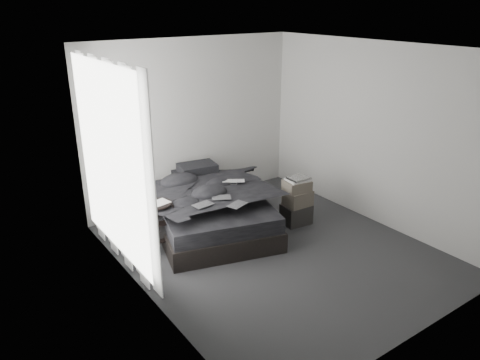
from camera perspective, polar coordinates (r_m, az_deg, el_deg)
floor at (r=6.28m, az=4.27°, el=-8.56°), size 3.60×4.20×0.01m
ceiling at (r=5.48m, az=5.03°, el=15.77°), size 3.60×4.20×0.01m
wall_back at (r=7.41m, az=-5.85°, el=6.94°), size 3.60×0.01×2.60m
wall_front at (r=4.46m, az=22.10°, el=-4.38°), size 3.60×0.01×2.60m
wall_left at (r=4.86m, az=-11.97°, el=-1.15°), size 0.01×4.20×2.60m
wall_right at (r=7.00m, az=16.10°, el=5.35°), size 0.01×4.20×2.60m
window_left at (r=5.64m, az=-15.55°, el=2.22°), size 0.02×2.00×2.30m
curtain_left at (r=5.68m, az=-15.01°, el=1.65°), size 0.06×2.12×2.48m
bed at (r=6.76m, az=-3.61°, el=-4.95°), size 2.00×2.33×0.27m
mattress at (r=6.66m, az=-3.66°, el=-3.08°), size 1.93×2.26×0.21m
duvet at (r=6.53m, az=-3.58°, el=-1.46°), size 1.88×2.04×0.23m
pillow_lower at (r=7.28m, az=-5.75°, el=0.49°), size 0.69×0.55×0.14m
pillow_upper at (r=7.23m, az=-5.23°, el=1.48°), size 0.62×0.48×0.13m
laptop at (r=6.67m, az=-0.80°, el=0.27°), size 0.38×0.35×0.03m
comic_a at (r=5.99m, az=-4.55°, el=-2.38°), size 0.27×0.19×0.01m
comic_b at (r=6.19m, az=-2.31°, el=-1.47°), size 0.30×0.26×0.01m
comic_c at (r=5.97m, az=-0.32°, el=-2.27°), size 0.29×0.24×0.01m
side_stand at (r=6.20m, az=-9.79°, el=-5.70°), size 0.37×0.37×0.68m
papers at (r=6.05m, az=-9.87°, el=-2.80°), size 0.29×0.24×0.01m
floor_books at (r=6.20m, az=-6.96°, el=-8.43°), size 0.15×0.19×0.12m
box_lower at (r=6.97m, az=6.85°, el=-4.13°), size 0.43×0.35×0.29m
box_mid at (r=6.86m, az=7.05°, el=-2.18°), size 0.38×0.31×0.22m
box_upper at (r=6.79m, az=6.96°, el=-0.71°), size 0.40×0.34×0.16m
art_book_white at (r=6.76m, az=7.05°, el=0.04°), size 0.33×0.27×0.03m
art_book_snake at (r=6.75m, az=7.17°, el=0.26°), size 0.29×0.23×0.03m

